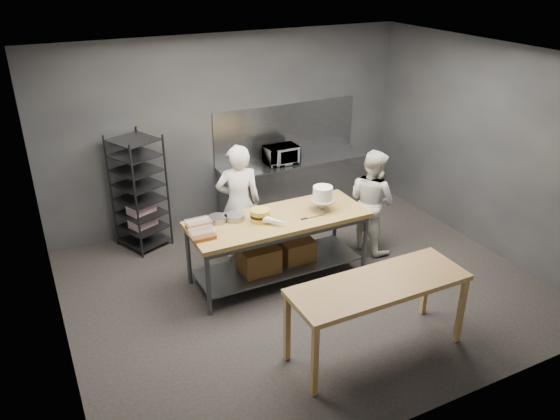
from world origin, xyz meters
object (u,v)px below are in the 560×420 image
object	(u,v)px
layer_cake	(260,215)
work_table	(277,241)
chef_behind	(239,203)
microwave	(281,155)
near_counter	(379,289)
frosted_cake_stand	(323,195)
speed_rack	(140,193)
chef_right	(372,201)

from	to	relation	value
layer_cake	work_table	bearing A→B (deg)	-6.85
chef_behind	microwave	distance (m)	1.63
work_table	near_counter	distance (m)	1.88
layer_cake	frosted_cake_stand	bearing A→B (deg)	-5.17
speed_rack	chef_behind	size ratio (longest dim) A/B	1.01
near_counter	chef_behind	world-z (taller)	chef_behind
near_counter	frosted_cake_stand	distance (m)	1.85
work_table	chef_behind	xyz separation A→B (m)	(-0.23, 0.77, 0.29)
speed_rack	chef_behind	bearing A→B (deg)	-40.30
chef_right	layer_cake	world-z (taller)	chef_right
work_table	chef_right	distance (m)	1.64
work_table	chef_behind	size ratio (longest dim) A/B	1.39
chef_behind	microwave	world-z (taller)	chef_behind
near_counter	chef_behind	size ratio (longest dim) A/B	1.16
layer_cake	chef_behind	bearing A→B (deg)	89.49
speed_rack	chef_behind	xyz separation A→B (m)	(1.17, -0.99, 0.01)
chef_behind	microwave	xyz separation A→B (m)	(1.21, 1.07, 0.19)
near_counter	layer_cake	world-z (taller)	layer_cake
speed_rack	chef_behind	distance (m)	1.53
layer_cake	chef_right	bearing A→B (deg)	3.63
frosted_cake_stand	layer_cake	world-z (taller)	frosted_cake_stand
speed_rack	chef_right	distance (m)	3.42
microwave	frosted_cake_stand	bearing A→B (deg)	-99.92
frosted_cake_stand	speed_rack	bearing A→B (deg)	138.53
frosted_cake_stand	layer_cake	xyz separation A→B (m)	(-0.89, 0.08, -0.14)
chef_right	frosted_cake_stand	distance (m)	1.05
microwave	near_counter	bearing A→B (deg)	-100.38
speed_rack	layer_cake	xyz separation A→B (m)	(1.16, -1.73, 0.14)
near_counter	layer_cake	distance (m)	1.95
speed_rack	layer_cake	bearing A→B (deg)	-56.13
microwave	work_table	bearing A→B (deg)	-118.20
near_counter	speed_rack	size ratio (longest dim) A/B	1.14
speed_rack	frosted_cake_stand	xyz separation A→B (m)	(2.05, -1.81, 0.28)
near_counter	frosted_cake_stand	size ratio (longest dim) A/B	5.88
work_table	layer_cake	distance (m)	0.49
microwave	frosted_cake_stand	size ratio (longest dim) A/B	1.59
layer_cake	near_counter	bearing A→B (deg)	-73.69
chef_behind	frosted_cake_stand	world-z (taller)	chef_behind
work_table	microwave	distance (m)	2.14
chef_behind	microwave	bearing A→B (deg)	-124.10
work_table	microwave	world-z (taller)	microwave
frosted_cake_stand	chef_right	bearing A→B (deg)	11.60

